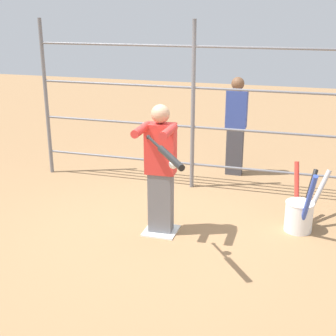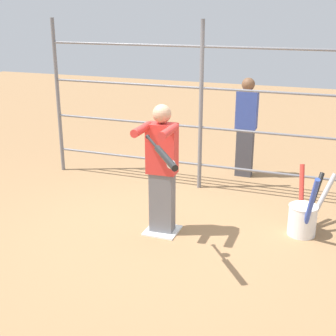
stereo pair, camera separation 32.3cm
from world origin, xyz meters
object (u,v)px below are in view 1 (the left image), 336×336
object	(u,v)px
baseball_bat_swinging	(168,155)
bat_bucket	(300,213)
bystander_behind_fence	(236,125)
batter	(160,166)
softball_in_flight	(173,164)

from	to	relation	value
baseball_bat_swinging	bat_bucket	bearing A→B (deg)	-133.51
bat_bucket	bystander_behind_fence	bearing A→B (deg)	-59.06
batter	softball_in_flight	world-z (taller)	batter
softball_in_flight	baseball_bat_swinging	bearing A→B (deg)	94.94
bat_bucket	bystander_behind_fence	world-z (taller)	bystander_behind_fence
bystander_behind_fence	bat_bucket	bearing A→B (deg)	120.94
bat_bucket	baseball_bat_swinging	bearing A→B (deg)	46.49
bat_bucket	softball_in_flight	bearing A→B (deg)	39.08
batter	softball_in_flight	distance (m)	0.66
softball_in_flight	bat_bucket	bearing A→B (deg)	-140.92
softball_in_flight	bystander_behind_fence	size ratio (longest dim) A/B	0.06
batter	baseball_bat_swinging	bearing A→B (deg)	112.14
softball_in_flight	bystander_behind_fence	bearing A→B (deg)	-94.32
batter	softball_in_flight	bearing A→B (deg)	120.26
softball_in_flight	bat_bucket	size ratio (longest dim) A/B	0.10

